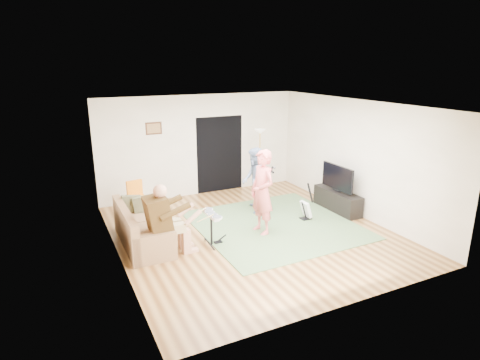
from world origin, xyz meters
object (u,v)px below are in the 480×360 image
(guitarist, at_px, (255,180))
(television, at_px, (337,177))
(drum_kit, at_px, (211,231))
(tv_cabinet, at_px, (337,201))
(torchiere_lamp, at_px, (260,150))
(dining_chair, at_px, (139,206))
(singer, at_px, (262,192))
(sofa, at_px, (139,232))
(guitar_spare, at_px, (306,209))

(guitarist, relative_size, television, 1.49)
(drum_kit, bearing_deg, tv_cabinet, 7.27)
(torchiere_lamp, distance_m, dining_chair, 3.53)
(drum_kit, distance_m, singer, 1.34)
(singer, height_order, television, singer)
(sofa, distance_m, guitarist, 3.05)
(torchiere_lamp, bearing_deg, guitar_spare, -87.79)
(sofa, relative_size, torchiere_lamp, 1.09)
(guitarist, bearing_deg, television, 86.39)
(tv_cabinet, height_order, television, television)
(guitarist, height_order, torchiere_lamp, torchiere_lamp)
(sofa, xyz_separation_m, drum_kit, (1.29, -0.65, 0.04))
(drum_kit, distance_m, tv_cabinet, 3.53)
(singer, bearing_deg, torchiere_lamp, 146.12)
(torchiere_lamp, bearing_deg, tv_cabinet, -60.39)
(guitarist, distance_m, guitar_spare, 1.39)
(sofa, bearing_deg, torchiere_lamp, 25.44)
(dining_chair, bearing_deg, sofa, -114.19)
(guitarist, bearing_deg, tv_cabinet, 86.98)
(drum_kit, height_order, torchiere_lamp, torchiere_lamp)
(sofa, xyz_separation_m, television, (4.74, -0.20, 0.59))
(drum_kit, height_order, television, television)
(singer, relative_size, guitar_spare, 2.06)
(dining_chair, relative_size, television, 0.86)
(guitar_spare, bearing_deg, torchiere_lamp, 92.21)
(sofa, height_order, torchiere_lamp, torchiere_lamp)
(tv_cabinet, bearing_deg, singer, -171.35)
(dining_chair, height_order, tv_cabinet, dining_chair)
(singer, xyz_separation_m, tv_cabinet, (2.31, 0.35, -0.65))
(tv_cabinet, bearing_deg, dining_chair, 161.13)
(tv_cabinet, bearing_deg, guitarist, 155.70)
(singer, xyz_separation_m, dining_chair, (-2.19, 1.89, -0.58))
(singer, xyz_separation_m, guitar_spare, (1.28, 0.20, -0.65))
(guitarist, xyz_separation_m, television, (1.80, -0.84, 0.06))
(dining_chair, bearing_deg, guitar_spare, -38.00)
(guitarist, bearing_deg, singer, 0.26)
(singer, relative_size, torchiere_lamp, 1.00)
(sofa, height_order, dining_chair, dining_chair)
(guitarist, bearing_deg, guitar_spare, 61.02)
(sofa, distance_m, dining_chair, 1.37)
(television, bearing_deg, drum_kit, -172.62)
(guitarist, xyz_separation_m, dining_chair, (-2.65, 0.70, -0.46))
(singer, relative_size, tv_cabinet, 1.29)
(sofa, height_order, drum_kit, sofa)
(guitar_spare, xyz_separation_m, tv_cabinet, (1.03, 0.15, -0.00))
(drum_kit, xyz_separation_m, torchiere_lamp, (2.39, 2.40, 0.93))
(dining_chair, bearing_deg, drum_kit, -75.29)
(guitarist, xyz_separation_m, tv_cabinet, (1.85, -0.84, -0.54))
(dining_chair, bearing_deg, guitarist, -26.85)
(drum_kit, distance_m, television, 3.52)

